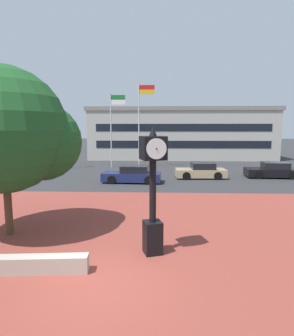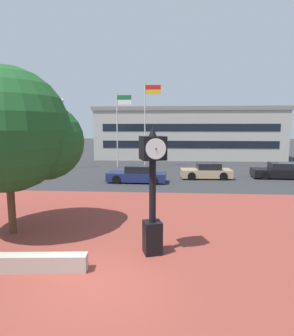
{
  "view_description": "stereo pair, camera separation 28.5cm",
  "coord_description": "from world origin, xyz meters",
  "px_view_note": "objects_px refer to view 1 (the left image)",
  "views": [
    {
      "loc": [
        1.62,
        -7.26,
        4.14
      ],
      "look_at": [
        1.23,
        2.02,
        2.82
      ],
      "focal_mm": 30.68,
      "sensor_mm": 36.0,
      "label": 1
    },
    {
      "loc": [
        1.9,
        -7.25,
        4.14
      ],
      "look_at": [
        1.23,
        2.02,
        2.82
      ],
      "focal_mm": 30.68,
      "sensor_mm": 36.0,
      "label": 2
    }
  ],
  "objects_px": {
    "plaza_tree": "(12,133)",
    "car_street_mid": "(201,171)",
    "car_street_far": "(132,175)",
    "street_lamp_post": "(57,127)",
    "flagpole_secondary": "(140,118)",
    "street_clock": "(153,188)",
    "car_street_distant": "(273,171)",
    "civic_building": "(179,133)",
    "flagpole_primary": "(113,124)",
    "car_street_near": "(7,172)"
  },
  "relations": [
    {
      "from": "car_street_far",
      "to": "car_street_mid",
      "type": "bearing_deg",
      "value": -66.3
    },
    {
      "from": "street_clock",
      "to": "car_street_far",
      "type": "bearing_deg",
      "value": 80.43
    },
    {
      "from": "car_street_distant",
      "to": "civic_building",
      "type": "relative_size",
      "value": 0.18
    },
    {
      "from": "civic_building",
      "to": "street_lamp_post",
      "type": "height_order",
      "value": "street_lamp_post"
    },
    {
      "from": "car_street_far",
      "to": "flagpole_secondary",
      "type": "relative_size",
      "value": 0.52
    },
    {
      "from": "car_street_distant",
      "to": "civic_building",
      "type": "distance_m",
      "value": 18.98
    },
    {
      "from": "street_clock",
      "to": "car_street_distant",
      "type": "bearing_deg",
      "value": 39.14
    },
    {
      "from": "plaza_tree",
      "to": "street_lamp_post",
      "type": "relative_size",
      "value": 0.93
    },
    {
      "from": "flagpole_secondary",
      "to": "street_clock",
      "type": "bearing_deg",
      "value": -85.23
    },
    {
      "from": "car_street_near",
      "to": "civic_building",
      "type": "height_order",
      "value": "civic_building"
    },
    {
      "from": "street_clock",
      "to": "car_street_distant",
      "type": "xyz_separation_m",
      "value": [
        9.67,
        14.94,
        -1.65
      ]
    },
    {
      "from": "plaza_tree",
      "to": "car_street_distant",
      "type": "relative_size",
      "value": 1.47
    },
    {
      "from": "car_street_far",
      "to": "flagpole_primary",
      "type": "distance_m",
      "value": 9.37
    },
    {
      "from": "street_clock",
      "to": "street_lamp_post",
      "type": "xyz_separation_m",
      "value": [
        -9.84,
        18.88,
        1.99
      ]
    },
    {
      "from": "car_street_far",
      "to": "flagpole_primary",
      "type": "relative_size",
      "value": 0.59
    },
    {
      "from": "car_street_mid",
      "to": "flagpole_primary",
      "type": "relative_size",
      "value": 0.54
    },
    {
      "from": "car_street_mid",
      "to": "car_street_far",
      "type": "relative_size",
      "value": 0.91
    },
    {
      "from": "car_street_near",
      "to": "flagpole_primary",
      "type": "xyz_separation_m",
      "value": [
        7.61,
        6.76,
        3.96
      ]
    },
    {
      "from": "flagpole_secondary",
      "to": "civic_building",
      "type": "height_order",
      "value": "flagpole_secondary"
    },
    {
      "from": "flagpole_primary",
      "to": "street_clock",
      "type": "bearing_deg",
      "value": -77.38
    },
    {
      "from": "flagpole_secondary",
      "to": "civic_building",
      "type": "relative_size",
      "value": 0.35
    },
    {
      "from": "car_street_near",
      "to": "car_street_mid",
      "type": "relative_size",
      "value": 1.05
    },
    {
      "from": "car_street_mid",
      "to": "plaza_tree",
      "type": "bearing_deg",
      "value": 142.42
    },
    {
      "from": "flagpole_primary",
      "to": "flagpole_secondary",
      "type": "distance_m",
      "value": 2.91
    },
    {
      "from": "street_clock",
      "to": "car_street_far",
      "type": "xyz_separation_m",
      "value": [
        -1.81,
        12.33,
        -1.65
      ]
    },
    {
      "from": "car_street_near",
      "to": "car_street_distant",
      "type": "xyz_separation_m",
      "value": [
        21.84,
        1.34,
        0.0
      ]
    },
    {
      "from": "car_street_mid",
      "to": "flagpole_secondary",
      "type": "bearing_deg",
      "value": 39.55
    },
    {
      "from": "car_street_distant",
      "to": "street_clock",
      "type": "bearing_deg",
      "value": 149.59
    },
    {
      "from": "flagpole_primary",
      "to": "street_lamp_post",
      "type": "distance_m",
      "value": 5.49
    },
    {
      "from": "car_street_mid",
      "to": "car_street_distant",
      "type": "height_order",
      "value": "same"
    },
    {
      "from": "car_street_near",
      "to": "flagpole_secondary",
      "type": "distance_m",
      "value": 13.25
    },
    {
      "from": "car_street_far",
      "to": "flagpole_secondary",
      "type": "distance_m",
      "value": 9.21
    },
    {
      "from": "car_street_far",
      "to": "flagpole_secondary",
      "type": "height_order",
      "value": "flagpole_secondary"
    },
    {
      "from": "car_street_far",
      "to": "street_lamp_post",
      "type": "bearing_deg",
      "value": 53.73
    },
    {
      "from": "car_street_mid",
      "to": "car_street_far",
      "type": "bearing_deg",
      "value": 108.39
    },
    {
      "from": "street_clock",
      "to": "car_street_far",
      "type": "distance_m",
      "value": 12.57
    },
    {
      "from": "plaza_tree",
      "to": "street_lamp_post",
      "type": "distance_m",
      "value": 17.83
    },
    {
      "from": "street_lamp_post",
      "to": "plaza_tree",
      "type": "bearing_deg",
      "value": -75.46
    },
    {
      "from": "street_clock",
      "to": "civic_building",
      "type": "relative_size",
      "value": 0.17
    },
    {
      "from": "car_street_mid",
      "to": "street_lamp_post",
      "type": "distance_m",
      "value": 14.67
    },
    {
      "from": "civic_building",
      "to": "flagpole_primary",
      "type": "bearing_deg",
      "value": -122.21
    },
    {
      "from": "car_street_distant",
      "to": "flagpole_primary",
      "type": "bearing_deg",
      "value": 71.65
    },
    {
      "from": "plaza_tree",
      "to": "car_street_mid",
      "type": "distance_m",
      "value": 15.99
    },
    {
      "from": "flagpole_secondary",
      "to": "street_lamp_post",
      "type": "relative_size",
      "value": 1.24
    },
    {
      "from": "flagpole_primary",
      "to": "flagpole_secondary",
      "type": "relative_size",
      "value": 0.89
    },
    {
      "from": "car_street_distant",
      "to": "flagpole_secondary",
      "type": "xyz_separation_m",
      "value": [
        -11.37,
        5.42,
        4.5
      ]
    },
    {
      "from": "car_street_mid",
      "to": "car_street_distant",
      "type": "distance_m",
      "value": 6.04
    },
    {
      "from": "plaza_tree",
      "to": "street_lamp_post",
      "type": "xyz_separation_m",
      "value": [
        -4.47,
        17.25,
        0.27
      ]
    },
    {
      "from": "car_street_mid",
      "to": "civic_building",
      "type": "distance_m",
      "value": 18.35
    },
    {
      "from": "car_street_mid",
      "to": "street_clock",
      "type": "bearing_deg",
      "value": 163.41
    }
  ]
}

